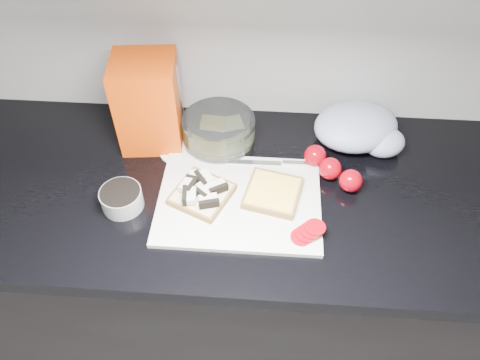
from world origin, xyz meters
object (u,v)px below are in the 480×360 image
cutting_board (239,201)px  glass_bowl (219,131)px  steel_canister (164,99)px  bread_bag (149,103)px

cutting_board → glass_bowl: size_ratio=2.02×
cutting_board → steel_canister: steel_canister is taller
cutting_board → bread_bag: bearing=139.5°
steel_canister → bread_bag: bearing=-131.2°
glass_bowl → bread_bag: bread_bag is taller
glass_bowl → steel_canister: bearing=164.7°
glass_bowl → steel_canister: steel_canister is taller
cutting_board → steel_canister: bearing=130.9°
cutting_board → glass_bowl: (-0.07, 0.21, 0.03)m
glass_bowl → steel_canister: size_ratio=0.88×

